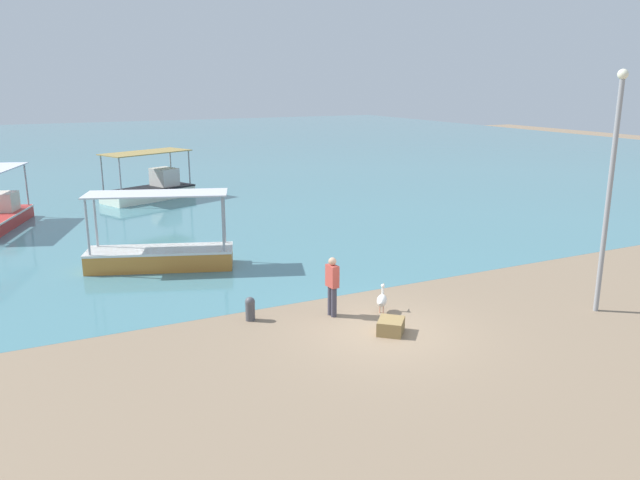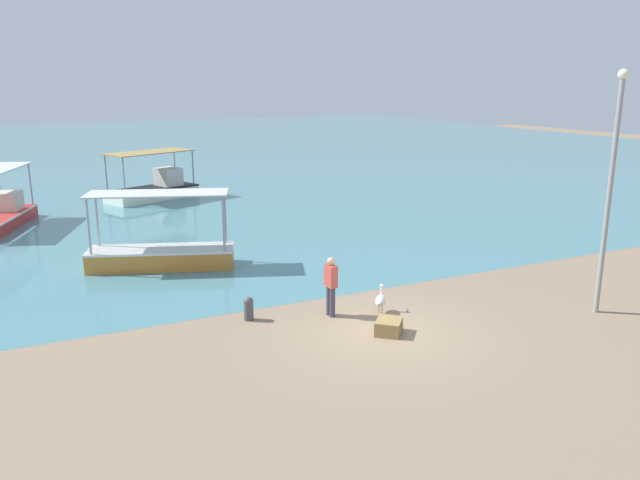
% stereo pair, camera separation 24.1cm
% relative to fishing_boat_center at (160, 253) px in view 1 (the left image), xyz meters
% --- Properties ---
extents(ground, '(120.00, 120.00, 0.00)m').
position_rel_fishing_boat_center_xyz_m(ground, '(3.93, -8.37, -0.53)').
color(ground, '#877159').
extents(harbor_water, '(110.00, 90.00, 0.00)m').
position_rel_fishing_boat_center_xyz_m(harbor_water, '(3.93, 39.63, -0.53)').
color(harbor_water, teal).
rests_on(harbor_water, ground).
extents(fishing_boat_center, '(5.19, 3.06, 2.67)m').
position_rel_fishing_boat_center_xyz_m(fishing_boat_center, '(0.00, 0.00, 0.00)').
color(fishing_boat_center, orange).
rests_on(fishing_boat_center, harbor_water).
extents(fishing_boat_near_right, '(5.36, 3.80, 2.62)m').
position_rel_fishing_boat_center_xyz_m(fishing_boat_near_right, '(2.49, 13.50, 0.08)').
color(fishing_boat_near_right, white).
rests_on(fishing_boat_near_right, harbor_water).
extents(pelican, '(0.60, 0.69, 0.80)m').
position_rel_fishing_boat_center_xyz_m(pelican, '(4.63, -7.14, -0.16)').
color(pelican, '#E0997A').
rests_on(pelican, ground).
extents(lamp_post, '(0.28, 0.28, 6.68)m').
position_rel_fishing_boat_center_xyz_m(lamp_post, '(10.19, -9.75, 3.17)').
color(lamp_post, gray).
rests_on(lamp_post, ground).
extents(mooring_bollard, '(0.28, 0.28, 0.67)m').
position_rel_fishing_boat_center_xyz_m(mooring_bollard, '(1.09, -6.04, -0.18)').
color(mooring_bollard, '#47474C').
rests_on(mooring_bollard, ground).
extents(fisherman_standing, '(0.25, 0.41, 1.69)m').
position_rel_fishing_boat_center_xyz_m(fisherman_standing, '(3.25, -6.74, 0.37)').
color(fisherman_standing, '#3C3A48').
rests_on(fisherman_standing, ground).
extents(cargo_crate, '(0.97, 0.98, 0.38)m').
position_rel_fishing_boat_center_xyz_m(cargo_crate, '(4.04, -8.53, -0.35)').
color(cargo_crate, olive).
rests_on(cargo_crate, ground).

